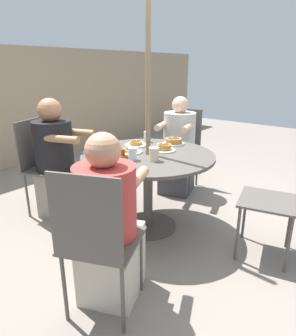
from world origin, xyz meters
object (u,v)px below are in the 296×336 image
Objects in this scene: patio_chair_south at (96,237)px; pancake_plate_d at (136,144)px; patio_table at (148,166)px; drinking_glass_a at (147,137)px; pancake_plate_c at (104,158)px; pancake_plate_a at (164,148)px; diner_north at (178,150)px; pancake_plate_e at (130,151)px; coffee_cup at (154,154)px; drinking_glass_b at (132,154)px; patio_chair_east at (42,161)px; patio_chair_north at (182,144)px; diner_east at (58,164)px; pancake_plate_b at (174,142)px; patio_chair_west at (283,193)px; syrup_bottle at (123,162)px; diner_south at (109,228)px.

pancake_plate_d is (1.19, 0.74, 0.19)m from patio_chair_south.
patio_chair_south is (-1.04, -0.47, -0.06)m from patio_table.
pancake_plate_c is at bearing -170.26° from drinking_glass_a.
pancake_plate_c is at bearing 158.04° from pancake_plate_a.
pancake_plate_e is at bearing 80.36° from diner_north.
diner_north is 1.16m from coffee_cup.
drinking_glass_b reaches higher than pancake_plate_c.
patio_chair_east is (-0.42, 1.06, -0.06)m from patio_table.
diner_north reaches higher than pancake_plate_a.
patio_chair_north reaches higher than patio_table.
diner_east is 1.19m from pancake_plate_b.
coffee_cup is at bearing 95.40° from patio_chair_north.
patio_chair_east is 2.27m from patio_chair_west.
drinking_glass_a is (0.47, 0.46, -0.00)m from coffee_cup.
pancake_plate_d is at bearing 61.81° from patio_table.
syrup_bottle is at bearing 89.54° from diner_north.
diner_east reaches higher than drinking_glass_a.
diner_east is 10.89× the size of drinking_glass_a.
diner_north is at bearing 7.31° from pancake_plate_e.
diner_south reaches higher than coffee_cup.
diner_east is at bearing 93.54° from patio_chair_west.
pancake_plate_b is (0.15, 1.12, 0.20)m from patio_chair_west.
patio_chair_north is at bearing 22.45° from pancake_plate_a.
drinking_glass_a is at bearing 107.29° from pancake_plate_b.
pancake_plate_e is 0.23m from drinking_glass_b.
diner_south is at bearing -147.85° from syrup_bottle.
pancake_plate_a is (1.04, 0.34, 0.25)m from diner_south.
pancake_plate_e is 1.97× the size of drinking_glass_a.
diner_north is at bearing -1.53° from drinking_glass_a.
pancake_plate_a is at bearing 22.02° from coffee_cup.
coffee_cup is (-1.22, -0.50, 0.23)m from patio_chair_north.
diner_south is at bearing -161.78° from pancake_plate_a.
coffee_cup is 1.07× the size of drinking_glass_b.
patio_table is 0.96m from diner_east.
diner_north is 1.18× the size of patio_chair_south.
patio_chair_east is 6.07× the size of syrup_bottle.
syrup_bottle is (0.42, 0.27, 0.28)m from diner_south.
pancake_plate_b is 0.38m from pancake_plate_d.
pancake_plate_a is (1.21, 0.42, 0.20)m from patio_chair_south.
pancake_plate_a is (-0.92, -0.38, 0.20)m from patio_chair_north.
patio_chair_north is 1.00× the size of patio_chair_west.
patio_chair_west is (1.31, -0.64, 0.00)m from patio_chair_south.
pancake_plate_a is (0.52, -0.94, 0.22)m from diner_east.
pancake_plate_d is at bearing 97.91° from patio_chair_south.
pancake_plate_a is 1.35× the size of syrup_bottle.
patio_chair_north is 0.86× the size of diner_south.
syrup_bottle is at bearing -170.75° from pancake_plate_b.
pancake_plate_e is 0.44m from drinking_glass_a.
diner_north reaches higher than diner_south.
patio_chair_east is 1.11m from drinking_glass_b.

